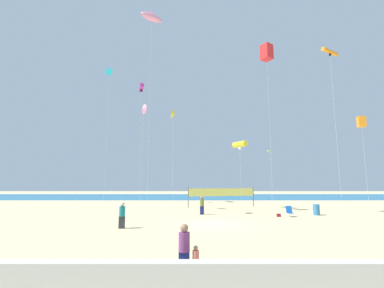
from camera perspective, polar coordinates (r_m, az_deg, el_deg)
The scene contains 21 objects.
ground_plane at distance 19.30m, azimuth 4.50°, elevation -17.08°, with size 120.00×120.00×0.00m, color #D1BC89.
ocean_band at distance 52.21m, azimuth 1.69°, elevation -11.36°, with size 120.00×20.00×0.01m, color #1E6B99.
boardwalk_ledge at distance 8.27m, azimuth 11.11°, elevation -26.47°, with size 28.00×0.44×0.81m, color beige.
mother_figure at distance 9.28m, azimuth -1.61°, elevation -21.56°, with size 0.37×0.37×1.63m.
toddler_figure at distance 9.33m, azimuth 0.94°, elevation -23.81°, with size 0.22×0.22×0.94m.
beachgoer_teal_shirt at distance 18.24m, azimuth -14.85°, elevation -14.53°, with size 0.38×0.38×1.67m.
beachgoer_olive_shirt at distance 24.74m, azimuth 2.28°, elevation -13.04°, with size 0.38×0.38×1.65m.
folding_beach_chair at distance 24.80m, azimuth 20.55°, elevation -13.50°, with size 0.52×0.65×0.89m.
trash_barrel at distance 26.77m, azimuth 25.53°, elevation -12.77°, with size 0.56×0.56×0.95m, color teal.
volleyball_net at distance 31.50m, azimuth 6.55°, elevation -10.54°, with size 7.90×1.70×2.40m.
beach_handbag at distance 24.38m, azimuth 18.44°, elevation -14.49°, with size 0.33×0.16×0.26m, color maroon.
kite_pink_delta at distance 29.70m, azimuth -10.45°, elevation 7.43°, with size 0.86×1.09×11.49m.
kite_orange_box at distance 26.72m, azimuth 33.01°, elevation 4.05°, with size 0.66×0.66×8.50m.
kite_yellow_delta at distance 25.24m, azimuth -4.00°, elevation 6.57°, with size 0.35×1.00×9.91m.
kite_cyan_delta at distance 40.41m, azimuth -17.39°, elevation 14.55°, with size 1.16×0.59×18.91m.
kite_pink_inflatable at distance 31.49m, azimuth -8.71°, elevation 25.53°, with size 2.55×1.58×21.06m.
kite_magenta_tube at distance 40.34m, azimuth -10.83°, elevation 11.85°, with size 1.27×2.53×17.01m.
kite_red_box at distance 29.00m, azimuth 16.00°, elevation 18.59°, with size 1.34×1.34×16.67m.
kite_yellow_tube at distance 30.58m, azimuth 10.45°, elevation -0.12°, with size 1.57×1.97×7.55m.
kite_orange_tube at distance 27.91m, azimuth 27.88°, elevation 17.20°, with size 1.98×1.39×14.75m.
kite_lime_diamond at distance 29.78m, azimuth 16.60°, elevation -1.67°, with size 0.71×0.71×6.43m.
Camera 1 is at (-1.41, -19.00, 3.04)m, focal length 24.54 mm.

